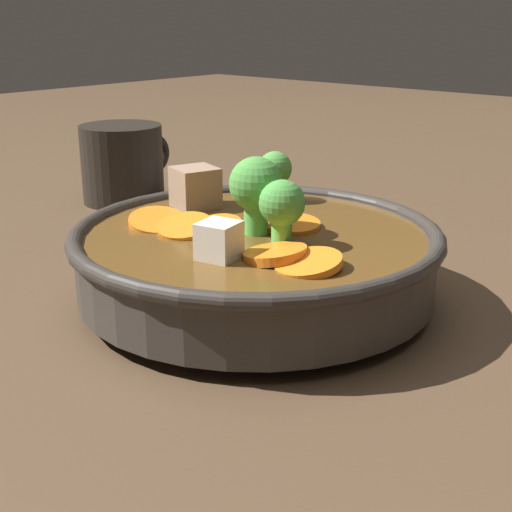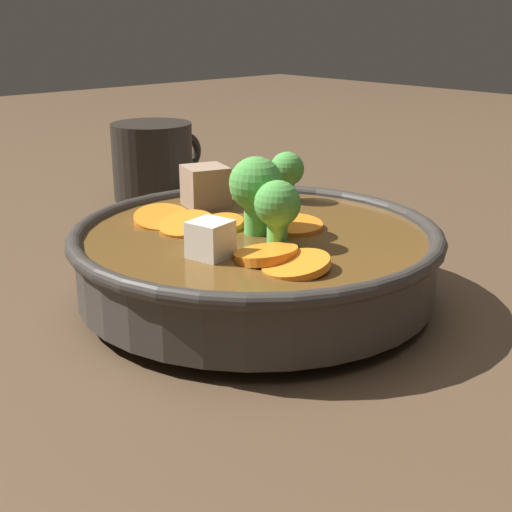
# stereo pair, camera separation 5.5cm
# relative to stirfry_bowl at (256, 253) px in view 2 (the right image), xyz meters

# --- Properties ---
(ground_plane) EXTENTS (3.00, 3.00, 0.00)m
(ground_plane) POSITION_rel_stirfry_bowl_xyz_m (-0.00, -0.00, -0.04)
(ground_plane) COLOR #4C3826
(stirfry_bowl) EXTENTS (0.28, 0.28, 0.11)m
(stirfry_bowl) POSITION_rel_stirfry_bowl_xyz_m (0.00, 0.00, 0.00)
(stirfry_bowl) COLOR #38332D
(stirfry_bowl) RESTS_ON ground_plane
(side_saucer) EXTENTS (0.13, 0.13, 0.01)m
(side_saucer) POSITION_rel_stirfry_bowl_xyz_m (0.21, 0.18, -0.03)
(side_saucer) COLOR white
(side_saucer) RESTS_ON ground_plane
(dark_mug) EXTENTS (0.12, 0.10, 0.09)m
(dark_mug) POSITION_rel_stirfry_bowl_xyz_m (0.13, 0.32, 0.01)
(dark_mug) COLOR black
(dark_mug) RESTS_ON ground_plane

